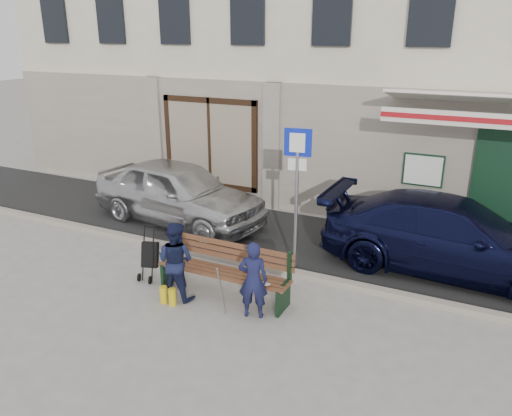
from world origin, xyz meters
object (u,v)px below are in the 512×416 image
Objects in this scene: car_navy at (452,236)px; man at (253,280)px; car_silver at (178,192)px; bench at (221,271)px; woman at (176,261)px; stroller at (150,256)px; parking_sign at (297,177)px.

car_navy reaches higher than man.
car_silver is at bearing 91.90° from car_navy.
woman reaches higher than bench.
stroller is at bearing 120.46° from car_navy.
parking_sign reaches higher than stroller.
woman is (-1.45, -0.03, 0.04)m from man.
car_silver is 0.90× the size of car_navy.
car_navy is at bearing 11.50° from stroller.
car_navy is 3.53× the size of woman.
parking_sign reaches higher than bench.
car_navy is at bearing 38.57° from bench.
bench is 2.36× the size of stroller.
car_silver is at bearing -60.33° from man.
car_silver is 4.34× the size of stroller.
parking_sign is at bearing 17.40° from stroller.
car_silver is 3.77m from parking_sign.
woman is at bearing -134.61° from parking_sign.
stroller is at bearing -25.38° from woman.
car_silver is at bearing 96.01° from stroller.
parking_sign reaches higher than man.
man is (0.80, -0.38, 0.19)m from bench.
bench is 0.90m from man.
car_silver reaches higher than man.
parking_sign is 3.08m from stroller.
car_silver is 1.62× the size of parking_sign.
woman is 1.36× the size of stroller.
parking_sign is 1.14× the size of bench.
woman is at bearing -148.09° from bench.
woman is at bearing -41.89° from stroller.
car_silver is 3.19× the size of woman.
car_navy is 3.16m from parking_sign.
bench is at bearing -44.67° from man.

